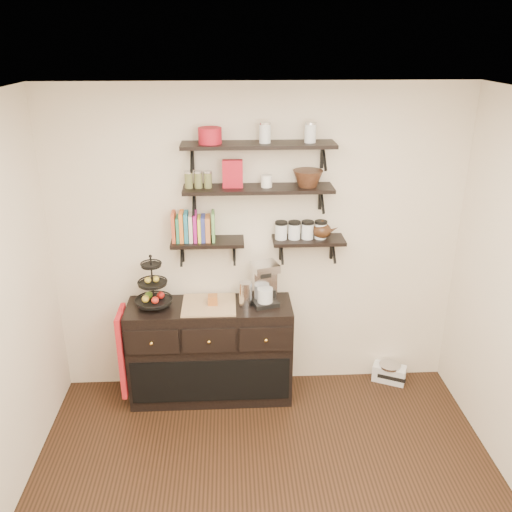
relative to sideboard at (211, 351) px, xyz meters
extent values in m
cube|color=white|center=(0.42, -1.51, 2.25)|extent=(3.50, 3.50, 0.02)
cube|color=#F3E7CE|center=(0.42, 0.24, 0.90)|extent=(3.50, 0.02, 2.70)
cube|color=black|center=(0.42, 0.10, 1.78)|extent=(1.20, 0.27, 0.03)
cube|color=black|center=(-0.10, 0.22, 1.67)|extent=(0.02, 0.03, 0.20)
cube|color=black|center=(0.94, 0.22, 1.67)|extent=(0.02, 0.03, 0.20)
cube|color=black|center=(0.42, 0.10, 1.43)|extent=(1.20, 0.27, 0.03)
cube|color=black|center=(-0.10, 0.22, 1.32)|extent=(0.02, 0.03, 0.20)
cube|color=black|center=(0.94, 0.22, 1.32)|extent=(0.02, 0.03, 0.20)
cube|color=black|center=(0.00, 0.11, 0.98)|extent=(0.60, 0.25, 0.03)
cube|color=black|center=(-0.22, 0.22, 0.87)|extent=(0.02, 0.03, 0.20)
cube|color=black|center=(0.22, 0.22, 0.87)|extent=(0.03, 0.03, 0.20)
cube|color=black|center=(0.84, 0.11, 0.98)|extent=(0.60, 0.25, 0.03)
cube|color=black|center=(0.62, 0.22, 0.87)|extent=(0.03, 0.03, 0.20)
cube|color=black|center=(1.06, 0.22, 0.87)|extent=(0.02, 0.03, 0.20)
cube|color=#B94C2B|center=(-0.26, 0.12, 1.10)|extent=(0.02, 0.15, 0.20)
cube|color=#287C57|center=(-0.22, 0.12, 1.12)|extent=(0.03, 0.15, 0.24)
cube|color=orange|center=(-0.18, 0.12, 1.10)|extent=(0.04, 0.15, 0.21)
cube|color=teal|center=(-0.15, 0.12, 1.12)|extent=(0.03, 0.15, 0.25)
cube|color=beige|center=(-0.11, 0.12, 1.11)|extent=(0.03, 0.15, 0.22)
cube|color=#A71781|center=(-0.07, 0.12, 1.13)|extent=(0.04, 0.15, 0.26)
cube|color=yellow|center=(-0.04, 0.12, 1.11)|extent=(0.03, 0.15, 0.23)
cube|color=navy|center=(0.00, 0.12, 1.10)|extent=(0.03, 0.15, 0.20)
cube|color=#C06F3A|center=(0.04, 0.12, 1.12)|extent=(0.04, 0.15, 0.24)
cube|color=#60A451|center=(0.08, 0.12, 1.10)|extent=(0.03, 0.15, 0.21)
cylinder|color=silver|center=(0.61, 0.12, 1.06)|extent=(0.10, 0.10, 0.13)
cylinder|color=silver|center=(0.72, 0.12, 1.06)|extent=(0.10, 0.10, 0.13)
cylinder|color=silver|center=(0.83, 0.12, 1.06)|extent=(0.10, 0.10, 0.13)
cylinder|color=silver|center=(0.94, 0.12, 1.06)|extent=(0.10, 0.10, 0.13)
cube|color=black|center=(0.00, 0.00, 0.00)|extent=(1.40, 0.45, 0.90)
cube|color=#A5835B|center=(0.00, 0.00, 0.46)|extent=(0.45, 0.41, 0.02)
sphere|color=gold|center=(-0.47, -0.25, 0.25)|extent=(0.04, 0.04, 0.04)
sphere|color=gold|center=(0.00, -0.25, 0.25)|extent=(0.04, 0.04, 0.04)
sphere|color=gold|center=(0.47, -0.25, 0.25)|extent=(0.04, 0.04, 0.04)
cylinder|color=black|center=(-0.46, 0.00, 0.67)|extent=(0.01, 0.01, 0.45)
cylinder|color=black|center=(-0.46, 0.00, 0.50)|extent=(0.31, 0.31, 0.01)
cylinder|color=black|center=(-0.46, 0.00, 0.67)|extent=(0.24, 0.24, 0.02)
cylinder|color=black|center=(-0.46, 0.00, 0.83)|extent=(0.16, 0.16, 0.02)
sphere|color=#B21914|center=(-0.40, 0.04, 0.54)|extent=(0.06, 0.06, 0.06)
sphere|color=gold|center=(-0.50, 0.00, 0.70)|extent=(0.05, 0.05, 0.05)
cube|color=#975223|center=(0.03, 0.00, 0.50)|extent=(0.08, 0.08, 0.08)
cube|color=black|center=(0.47, 0.00, 0.47)|extent=(0.25, 0.24, 0.04)
cube|color=silver|center=(0.47, 0.07, 0.63)|extent=(0.22, 0.13, 0.32)
cube|color=silver|center=(0.47, 0.00, 0.79)|extent=(0.25, 0.24, 0.07)
cylinder|color=silver|center=(0.47, -0.02, 0.55)|extent=(0.16, 0.16, 0.12)
cylinder|color=silver|center=(0.31, -0.02, 0.56)|extent=(0.11, 0.11, 0.22)
cube|color=#A51611|center=(-0.73, -0.10, 0.09)|extent=(0.04, 0.32, 0.75)
cube|color=silver|center=(1.66, 0.12, -0.37)|extent=(0.33, 0.26, 0.16)
cylinder|color=silver|center=(1.66, 0.12, -0.28)|extent=(0.26, 0.26, 0.02)
cube|color=black|center=(1.66, 0.04, -0.37)|extent=(0.24, 0.12, 0.04)
cube|color=#A21221|center=(0.22, 0.10, 1.56)|extent=(0.16, 0.06, 0.22)
cylinder|color=white|center=(0.49, 0.10, 1.50)|extent=(0.09, 0.09, 0.10)
cylinder|color=#A21221|center=(0.05, 0.10, 1.86)|extent=(0.18, 0.18, 0.12)
camera|label=1|loc=(0.19, -4.09, 2.58)|focal=38.00mm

